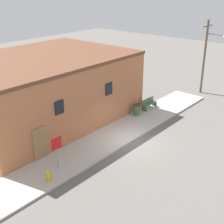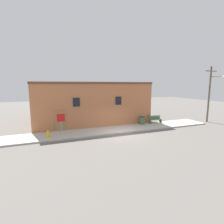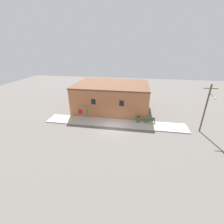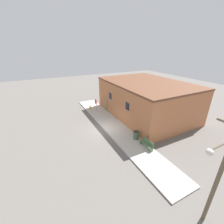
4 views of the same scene
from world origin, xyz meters
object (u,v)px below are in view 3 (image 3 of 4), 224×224
(fire_hydrant, at_px, (73,120))
(trash_bin, at_px, (138,119))
(stop_sign, at_px, (81,113))
(utility_pole, at_px, (206,107))
(bench, at_px, (150,120))

(fire_hydrant, bearing_deg, trash_bin, 9.39)
(stop_sign, bearing_deg, utility_pole, -1.07)
(fire_hydrant, relative_size, stop_sign, 0.36)
(fire_hydrant, xyz_separation_m, trash_bin, (10.56, 1.75, 0.10))
(fire_hydrant, height_order, bench, bench)
(stop_sign, relative_size, utility_pole, 0.29)
(trash_bin, bearing_deg, stop_sign, -173.03)
(bench, bearing_deg, fire_hydrant, -171.76)
(stop_sign, height_order, bench, stop_sign)
(stop_sign, relative_size, trash_bin, 2.21)
(utility_pole, bearing_deg, bench, 167.79)
(stop_sign, xyz_separation_m, utility_pole, (18.37, -0.34, 2.34))
(bench, height_order, utility_pole, utility_pole)
(utility_pole, bearing_deg, fire_hydrant, -179.25)
(fire_hydrant, relative_size, trash_bin, 0.80)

